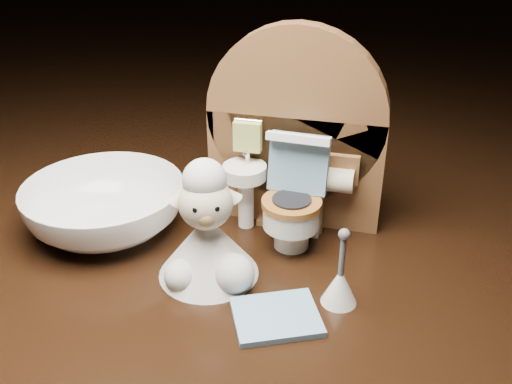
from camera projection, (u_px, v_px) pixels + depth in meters
backdrop_panel at (294, 141)px, 0.41m from camera, size 0.13×0.05×0.15m
toy_toilet at (295, 204)px, 0.40m from camera, size 0.04×0.05×0.08m
bath_mat at (276, 317)px, 0.34m from camera, size 0.06×0.06×0.00m
toilet_brush at (340, 284)px, 0.35m from camera, size 0.02×0.02×0.05m
plush_lamb at (208, 237)px, 0.37m from camera, size 0.07×0.07×0.09m
ceramic_bowl at (105, 207)px, 0.42m from camera, size 0.15×0.15×0.04m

